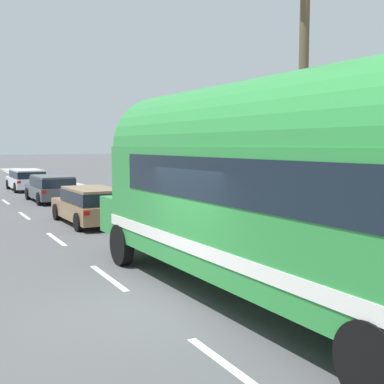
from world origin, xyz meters
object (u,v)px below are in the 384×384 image
painted_bus (289,182)px  car_third (27,178)px  utility_pole (303,84)px  car_second (51,187)px  car_lead (91,203)px

painted_bus → car_third: (0.09, 26.68, -1.51)m
utility_pole → car_second: utility_pole is taller
car_lead → car_third: (0.27, 15.38, 0.01)m
car_lead → utility_pole: bearing=-70.3°
painted_bus → utility_pole: bearing=47.3°
car_second → utility_pole: bearing=-80.7°
utility_pole → painted_bus: (-2.79, -3.02, -2.12)m
car_lead → car_third: same height
car_lead → car_third: bearing=89.0°
utility_pole → car_second: bearing=99.3°
painted_bus → car_lead: bearing=90.9°
car_second → car_third: size_ratio=0.97×
car_lead → car_third: size_ratio=0.99×
painted_bus → car_lead: 11.41m
car_lead → painted_bus: bearing=-89.1°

